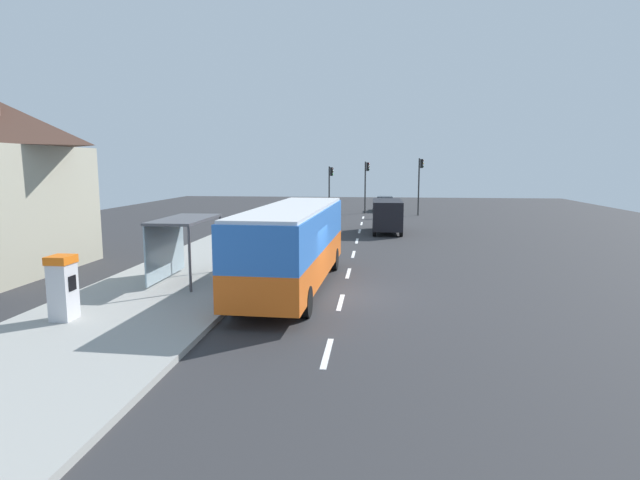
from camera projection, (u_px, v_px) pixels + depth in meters
name	position (u px, v px, depth m)	size (l,w,h in m)	color
ground_plane	(353.00, 241.00, 33.04)	(56.00, 92.00, 0.04)	#2D2D30
sidewalk_platform	(187.00, 277.00, 21.90)	(6.20, 30.00, 0.18)	#999993
lane_stripe_seg_0	(327.00, 353.00, 13.33)	(0.16, 2.20, 0.01)	silver
lane_stripe_seg_1	(341.00, 302.00, 18.25)	(0.16, 2.20, 0.01)	silver
lane_stripe_seg_2	(348.00, 273.00, 23.17)	(0.16, 2.20, 0.01)	silver
lane_stripe_seg_3	(353.00, 254.00, 28.09)	(0.16, 2.20, 0.01)	silver
lane_stripe_seg_4	(357.00, 241.00, 33.01)	(0.16, 2.20, 0.01)	silver
lane_stripe_seg_5	(360.00, 231.00, 37.93)	(0.16, 2.20, 0.01)	silver
lane_stripe_seg_6	(362.00, 224.00, 42.85)	(0.16, 2.20, 0.01)	silver
lane_stripe_seg_7	(363.00, 218.00, 47.77)	(0.16, 2.20, 0.01)	silver
bus	(293.00, 242.00, 20.03)	(2.90, 11.09, 3.21)	orange
white_van	(387.00, 214.00, 37.01)	(2.07, 5.22, 2.30)	black
sedan_near	(385.00, 204.00, 54.52)	(1.87, 4.41, 1.52)	#195933
ticket_machine	(63.00, 287.00, 15.50)	(0.66, 0.76, 1.94)	silver
recycling_bin_blue	(237.00, 266.00, 21.42)	(0.52, 0.52, 0.95)	blue
recycling_bin_yellow	(242.00, 263.00, 22.11)	(0.52, 0.52, 0.95)	yellow
recycling_bin_red	(246.00, 260.00, 22.80)	(0.52, 0.52, 0.95)	red
recycling_bin_green	(250.00, 257.00, 23.49)	(0.52, 0.52, 0.95)	green
traffic_light_near_side	(420.00, 178.00, 49.37)	(0.49, 0.28, 5.41)	#2D2D2D
traffic_light_far_side	(330.00, 182.00, 51.14)	(0.49, 0.28, 4.64)	#2D2D2D
traffic_light_median	(366.00, 179.00, 51.51)	(0.49, 0.28, 5.11)	#2D2D2D
bus_shelter	(178.00, 233.00, 20.79)	(1.80, 4.00, 2.50)	#4C4C51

